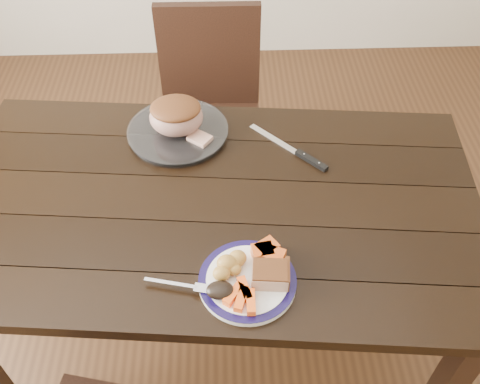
{
  "coord_description": "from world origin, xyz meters",
  "views": [
    {
      "loc": [
        0.04,
        -1.08,
        1.93
      ],
      "look_at": [
        0.08,
        -0.02,
        0.8
      ],
      "focal_mm": 40.0,
      "sensor_mm": 36.0,
      "label": 1
    }
  ],
  "objects_px": {
    "chair_far": "(211,107)",
    "dinner_plate": "(247,281)",
    "dining_table": "(214,219)",
    "fork": "(183,286)",
    "roast_joint": "(176,117)",
    "pork_slice": "(270,275)",
    "carving_knife": "(302,155)",
    "serving_platter": "(178,132)"
  },
  "relations": [
    {
      "from": "chair_far",
      "to": "roast_joint",
      "type": "relative_size",
      "value": 5.27
    },
    {
      "from": "serving_platter",
      "to": "dining_table",
      "type": "bearing_deg",
      "value": -68.88
    },
    {
      "from": "serving_platter",
      "to": "roast_joint",
      "type": "bearing_deg",
      "value": 0.0
    },
    {
      "from": "dining_table",
      "to": "serving_platter",
      "type": "xyz_separation_m",
      "value": [
        -0.12,
        0.3,
        0.1
      ]
    },
    {
      "from": "serving_platter",
      "to": "carving_knife",
      "type": "xyz_separation_m",
      "value": [
        0.4,
        -0.12,
        -0.0
      ]
    },
    {
      "from": "chair_far",
      "to": "dinner_plate",
      "type": "distance_m",
      "value": 1.07
    },
    {
      "from": "chair_far",
      "to": "dinner_plate",
      "type": "xyz_separation_m",
      "value": [
        0.11,
        -1.04,
        0.23
      ]
    },
    {
      "from": "dining_table",
      "to": "dinner_plate",
      "type": "bearing_deg",
      "value": -73.46
    },
    {
      "from": "pork_slice",
      "to": "carving_knife",
      "type": "height_order",
      "value": "pork_slice"
    },
    {
      "from": "chair_far",
      "to": "carving_knife",
      "type": "height_order",
      "value": "chair_far"
    },
    {
      "from": "chair_far",
      "to": "dinner_plate",
      "type": "relative_size",
      "value": 3.63
    },
    {
      "from": "chair_far",
      "to": "pork_slice",
      "type": "bearing_deg",
      "value": 99.46
    },
    {
      "from": "roast_joint",
      "to": "fork",
      "type": "bearing_deg",
      "value": -86.34
    },
    {
      "from": "fork",
      "to": "carving_knife",
      "type": "xyz_separation_m",
      "value": [
        0.36,
        0.49,
        -0.01
      ]
    },
    {
      "from": "roast_joint",
      "to": "carving_knife",
      "type": "xyz_separation_m",
      "value": [
        0.4,
        -0.12,
        -0.07
      ]
    },
    {
      "from": "roast_joint",
      "to": "dining_table",
      "type": "bearing_deg",
      "value": -68.88
    },
    {
      "from": "dining_table",
      "to": "dinner_plate",
      "type": "xyz_separation_m",
      "value": [
        0.09,
        -0.3,
        0.1
      ]
    },
    {
      "from": "dining_table",
      "to": "carving_knife",
      "type": "distance_m",
      "value": 0.35
    },
    {
      "from": "chair_far",
      "to": "fork",
      "type": "xyz_separation_m",
      "value": [
        -0.06,
        -1.05,
        0.25
      ]
    },
    {
      "from": "chair_far",
      "to": "pork_slice",
      "type": "distance_m",
      "value": 1.09
    },
    {
      "from": "dinner_plate",
      "to": "roast_joint",
      "type": "relative_size",
      "value": 1.45
    },
    {
      "from": "fork",
      "to": "carving_knife",
      "type": "height_order",
      "value": "fork"
    },
    {
      "from": "dinner_plate",
      "to": "pork_slice",
      "type": "distance_m",
      "value": 0.07
    },
    {
      "from": "serving_platter",
      "to": "fork",
      "type": "bearing_deg",
      "value": -86.34
    },
    {
      "from": "dining_table",
      "to": "serving_platter",
      "type": "bearing_deg",
      "value": 111.12
    },
    {
      "from": "dining_table",
      "to": "chair_far",
      "type": "distance_m",
      "value": 0.75
    },
    {
      "from": "carving_knife",
      "to": "pork_slice",
      "type": "bearing_deg",
      "value": -60.61
    },
    {
      "from": "chair_far",
      "to": "pork_slice",
      "type": "height_order",
      "value": "chair_far"
    },
    {
      "from": "dining_table",
      "to": "chair_far",
      "type": "xyz_separation_m",
      "value": [
        -0.02,
        0.74,
        -0.13
      ]
    },
    {
      "from": "dining_table",
      "to": "carving_knife",
      "type": "relative_size",
      "value": 6.88
    },
    {
      "from": "chair_far",
      "to": "dinner_plate",
      "type": "bearing_deg",
      "value": 96.42
    },
    {
      "from": "roast_joint",
      "to": "carving_knife",
      "type": "bearing_deg",
      "value": -17.02
    },
    {
      "from": "dining_table",
      "to": "carving_knife",
      "type": "xyz_separation_m",
      "value": [
        0.29,
        0.18,
        0.1
      ]
    },
    {
      "from": "dining_table",
      "to": "fork",
      "type": "xyz_separation_m",
      "value": [
        -0.08,
        -0.31,
        0.11
      ]
    },
    {
      "from": "roast_joint",
      "to": "carving_knife",
      "type": "height_order",
      "value": "roast_joint"
    },
    {
      "from": "dinner_plate",
      "to": "roast_joint",
      "type": "bearing_deg",
      "value": 108.87
    },
    {
      "from": "dinner_plate",
      "to": "serving_platter",
      "type": "bearing_deg",
      "value": 108.87
    },
    {
      "from": "serving_platter",
      "to": "pork_slice",
      "type": "distance_m",
      "value": 0.66
    },
    {
      "from": "dining_table",
      "to": "fork",
      "type": "bearing_deg",
      "value": -103.82
    },
    {
      "from": "chair_far",
      "to": "carving_knife",
      "type": "relative_size",
      "value": 3.82
    },
    {
      "from": "serving_platter",
      "to": "fork",
      "type": "relative_size",
      "value": 1.86
    },
    {
      "from": "dining_table",
      "to": "fork",
      "type": "height_order",
      "value": "fork"
    }
  ]
}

